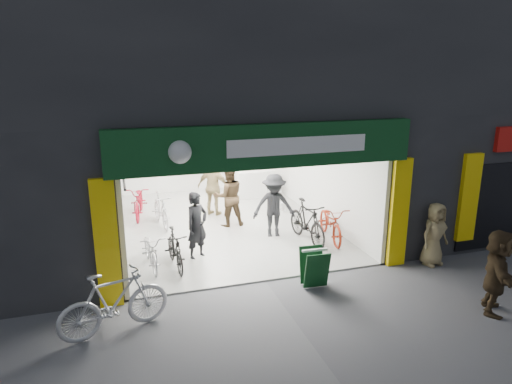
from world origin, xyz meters
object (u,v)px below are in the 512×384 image
bike_left_front (151,250)px  parked_bike (114,302)px  pedestrian_near (434,234)px  bike_right_front (307,222)px  sandwich_board (314,267)px

bike_left_front → parked_bike: (-0.85, -2.61, 0.16)m
bike_left_front → pedestrian_near: bearing=-20.4°
bike_left_front → bike_right_front: size_ratio=0.85×
bike_left_front → bike_right_front: 4.16m
sandwich_board → pedestrian_near: bearing=7.5°
bike_left_front → pedestrian_near: (6.45, -1.84, 0.34)m
bike_left_front → sandwich_board: 3.85m
bike_left_front → pedestrian_near: 6.71m
parked_bike → pedestrian_near: (7.29, 0.77, 0.17)m
pedestrian_near → bike_right_front: bearing=125.7°
bike_left_front → sandwich_board: (3.26, -2.04, 0.02)m
bike_left_front → parked_bike: parked_bike is taller
sandwich_board → bike_right_front: bearing=73.9°
bike_right_front → bike_left_front: bearing=-179.6°
bike_left_front → parked_bike: 2.75m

